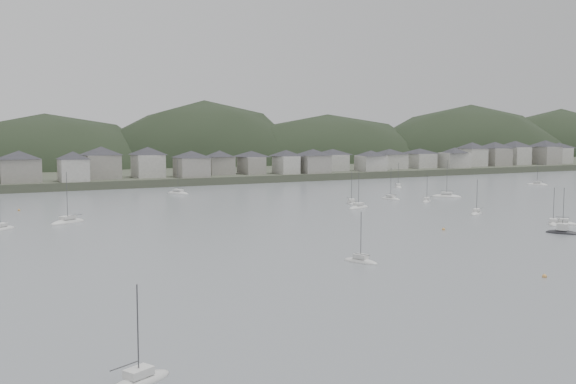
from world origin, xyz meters
TOP-DOWN VIEW (x-y plane):
  - ground at (0.00, 0.00)m, footprint 900.00×900.00m
  - far_shore_land at (0.00, 295.00)m, footprint 900.00×250.00m
  - forested_ridge at (4.83, 269.40)m, footprint 851.55×103.94m
  - waterfront_town at (50.59, 183.34)m, footprint 451.48×28.46m
  - sailboat_lead at (-63.53, -20.00)m, footprint 7.11×4.97m
  - moored_fleet at (-21.48, 78.41)m, footprint 259.56×176.13m
  - motor_launch_near at (37.75, 22.02)m, footprint 5.40×7.16m
  - mooring_buoys at (-16.47, 51.31)m, footprint 167.90×123.85m

SIDE VIEW (x-z plane):
  - forested_ridge at x=4.83m, z-range -62.57..40.00m
  - ground at x=0.00m, z-range 0.00..0.00m
  - mooring_buoys at x=-16.47m, z-range -0.20..0.50m
  - moored_fleet at x=-21.48m, z-range -6.30..6.66m
  - sailboat_lead at x=-63.53m, z-range -4.51..4.88m
  - motor_launch_near at x=37.75m, z-range -1.52..2.13m
  - far_shore_land at x=0.00m, z-range 0.00..3.00m
  - waterfront_town at x=50.59m, z-range 2.20..15.12m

